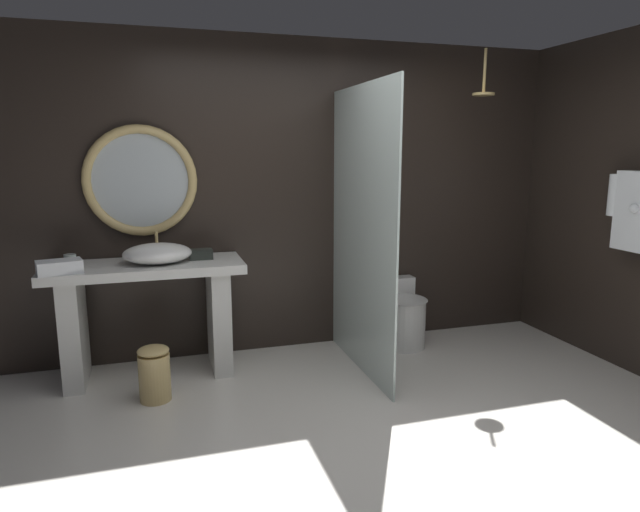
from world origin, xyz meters
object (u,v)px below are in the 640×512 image
at_px(round_wall_mirror, 141,181).
at_px(rain_shower_head, 484,89).
at_px(folded_hand_towel, 60,267).
at_px(waste_bin, 154,373).
at_px(toilet, 400,315).
at_px(tumbler_cup, 70,261).
at_px(tissue_box, 201,254).
at_px(vessel_sink, 157,253).

xyz_separation_m(round_wall_mirror, rain_shower_head, (2.71, -0.41, 0.72)).
xyz_separation_m(rain_shower_head, folded_hand_towel, (-3.26, -0.05, -1.27)).
relative_size(waste_bin, folded_hand_towel, 1.37).
distance_m(round_wall_mirror, folded_hand_towel, 0.90).
relative_size(toilet, folded_hand_towel, 2.05).
bearing_deg(toilet, folded_hand_towel, -174.47).
xyz_separation_m(toilet, folded_hand_towel, (-2.67, -0.26, 0.65)).
relative_size(tumbler_cup, tissue_box, 0.54).
distance_m(toilet, folded_hand_towel, 2.76).
bearing_deg(folded_hand_towel, rain_shower_head, 0.91).
distance_m(tumbler_cup, tissue_box, 0.92).
xyz_separation_m(round_wall_mirror, folded_hand_towel, (-0.55, -0.46, -0.55)).
distance_m(round_wall_mirror, toilet, 2.44).
height_order(vessel_sink, waste_bin, vessel_sink).
relative_size(vessel_sink, folded_hand_towel, 1.75).
bearing_deg(tissue_box, folded_hand_towel, -166.43).
bearing_deg(folded_hand_towel, waste_bin, -26.09).
xyz_separation_m(tumbler_cup, rain_shower_head, (3.22, -0.16, 1.27)).
bearing_deg(folded_hand_towel, toilet, 5.53).
bearing_deg(tumbler_cup, folded_hand_towel, -101.22).
distance_m(round_wall_mirror, waste_bin, 1.47).
distance_m(tumbler_cup, round_wall_mirror, 0.79).
relative_size(tumbler_cup, folded_hand_towel, 0.33).
distance_m(vessel_sink, tissue_box, 0.33).
bearing_deg(vessel_sink, round_wall_mirror, 107.11).
distance_m(vessel_sink, folded_hand_towel, 0.66).
relative_size(rain_shower_head, folded_hand_towel, 1.29).
bearing_deg(toilet, tumbler_cup, -178.90).
bearing_deg(waste_bin, tissue_box, 53.07).
bearing_deg(folded_hand_towel, vessel_sink, 14.51).
height_order(round_wall_mirror, rain_shower_head, rain_shower_head).
xyz_separation_m(round_wall_mirror, waste_bin, (0.02, -0.74, -1.27)).
height_order(tumbler_cup, round_wall_mirror, round_wall_mirror).
height_order(rain_shower_head, waste_bin, rain_shower_head).
bearing_deg(waste_bin, rain_shower_head, 7.11).
xyz_separation_m(vessel_sink, tumbler_cup, (-0.60, 0.04, -0.03)).
distance_m(vessel_sink, tumbler_cup, 0.60).
height_order(tissue_box, folded_hand_towel, folded_hand_towel).
bearing_deg(rain_shower_head, tissue_box, 175.50).
height_order(vessel_sink, tissue_box, vessel_sink).
height_order(vessel_sink, toilet, vessel_sink).
xyz_separation_m(tumbler_cup, round_wall_mirror, (0.51, 0.25, 0.55)).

